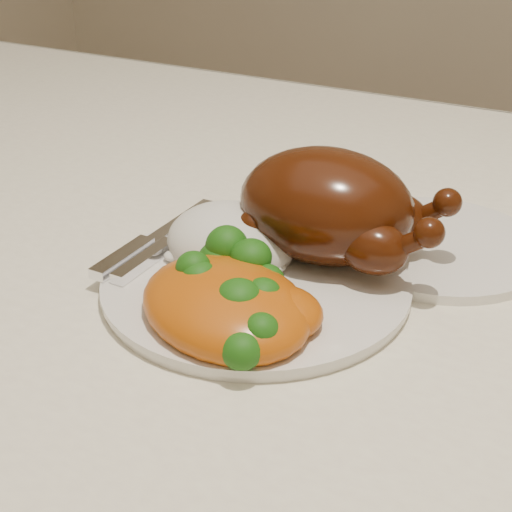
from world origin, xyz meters
The scene contains 8 objects.
dining_table centered at (0.00, 0.00, 0.67)m, with size 1.60×0.90×0.76m.
tablecloth centered at (0.00, 0.00, 0.74)m, with size 1.73×1.03×0.18m.
dinner_plate centered at (0.09, -0.09, 0.77)m, with size 0.25×0.25×0.01m, color white.
side_plate centered at (0.20, 0.05, 0.77)m, with size 0.20×0.20×0.01m, color white.
roast_chicken centered at (0.12, -0.03, 0.82)m, with size 0.19×0.12×0.10m.
rice_mound centered at (0.05, -0.07, 0.79)m, with size 0.14×0.13×0.06m.
mac_and_cheese centered at (0.10, -0.15, 0.79)m, with size 0.18×0.16×0.06m.
cutlery centered at (-0.02, -0.10, 0.78)m, with size 0.03×0.17×0.01m.
Camera 1 is at (0.33, -0.54, 1.07)m, focal length 50.00 mm.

